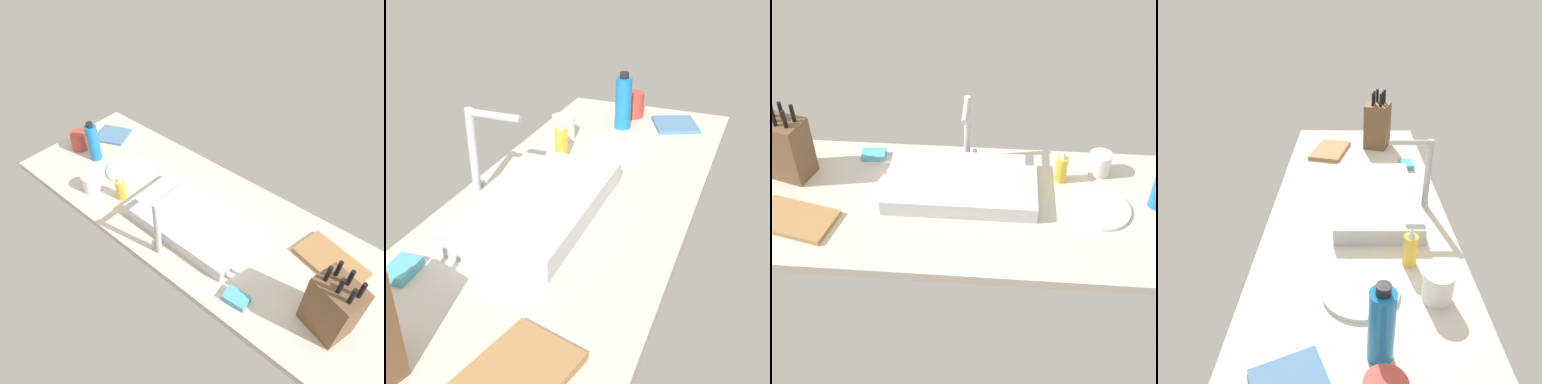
{
  "view_description": "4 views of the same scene",
  "coord_description": "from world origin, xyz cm",
  "views": [
    {
      "loc": [
        -70.45,
        84.37,
        120.85
      ],
      "look_at": [
        3.24,
        -1.49,
        12.79
      ],
      "focal_mm": 33.66,
      "sensor_mm": 36.0,
      "label": 1
    },
    {
      "loc": [
        -107.28,
        -46.37,
        74.26
      ],
      "look_at": [
        2.01,
        -2.83,
        8.88
      ],
      "focal_mm": 46.54,
      "sensor_mm": 36.0,
      "label": 2
    },
    {
      "loc": [
        7.94,
        -130.45,
        123.23
      ],
      "look_at": [
        -2.02,
        -2.4,
        10.57
      ],
      "focal_mm": 47.48,
      "sensor_mm": 36.0,
      "label": 3
    },
    {
      "loc": [
        119.72,
        -2.72,
        76.21
      ],
      "look_at": [
        -2.95,
        -3.06,
        9.44
      ],
      "focal_mm": 34.17,
      "sensor_mm": 36.0,
      "label": 4
    }
  ],
  "objects": [
    {
      "name": "faucet",
      "position": [
        -2.87,
        23.94,
        19.8
      ],
      "size": [
        5.5,
        16.09,
        27.04
      ],
      "color": "#B7BABF",
      "rests_on": "countertop_slab"
    },
    {
      "name": "dish_sponge",
      "position": [
        -39.01,
        23.53,
        4.7
      ],
      "size": [
        9.44,
        6.69,
        2.4
      ],
      "primitive_type": "cube",
      "rotation": [
        0.0,
        0.0,
        0.08
      ],
      "color": "#4CA3BC",
      "rests_on": "countertop_slab"
    },
    {
      "name": "sink_basin",
      "position": [
        -3.62,
        6.57,
        6.42
      ],
      "size": [
        53.15,
        30.23,
        5.85
      ],
      "primitive_type": "cube",
      "color": "#B7BABF",
      "rests_on": "countertop_slab"
    },
    {
      "name": "water_bottle",
      "position": [
        64.53,
        3.91,
        13.45
      ],
      "size": [
        6.04,
        6.04,
        21.39
      ],
      "color": "#1970B7",
      "rests_on": "countertop_slab"
    },
    {
      "name": "ceramic_cup",
      "position": [
        46.44,
        20.5,
        7.82
      ],
      "size": [
        8.18,
        8.18,
        8.64
      ],
      "primitive_type": "cylinder",
      "color": "silver",
      "rests_on": "countertop_slab"
    },
    {
      "name": "soap_bottle",
      "position": [
        31.87,
        15.07,
        9.03
      ],
      "size": [
        4.36,
        4.36,
        12.85
      ],
      "color": "gold",
      "rests_on": "countertop_slab"
    },
    {
      "name": "dish_towel",
      "position": [
        73.53,
        -14.65,
        4.1
      ],
      "size": [
        21.96,
        21.2,
        1.2
      ],
      "primitive_type": "cube",
      "rotation": [
        0.0,
        0.0,
        0.42
      ],
      "color": "teal",
      "rests_on": "countertop_slab"
    },
    {
      "name": "countertop_slab",
      "position": [
        0.0,
        0.0,
        1.75
      ],
      "size": [
        183.05,
        65.69,
        3.5
      ],
      "primitive_type": "cube",
      "color": "beige",
      "rests_on": "ground"
    },
    {
      "name": "coffee_mug",
      "position": [
        77.87,
        3.83,
        8.42
      ],
      "size": [
        8.73,
        8.73,
        9.83
      ],
      "primitive_type": "cylinder",
      "color": "#B23D33",
      "rests_on": "countertop_slab"
    },
    {
      "name": "dinner_plate",
      "position": [
        44.22,
        0.06,
        4.1
      ],
      "size": [
        21.64,
        21.64,
        1.2
      ],
      "primitive_type": "cylinder",
      "color": "white",
      "rests_on": "countertop_slab"
    }
  ]
}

